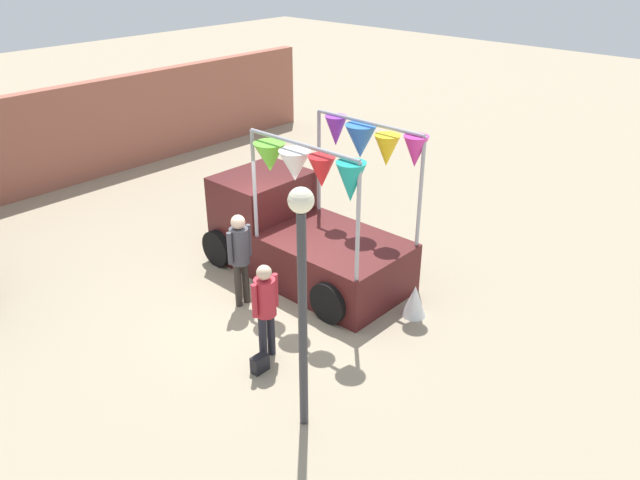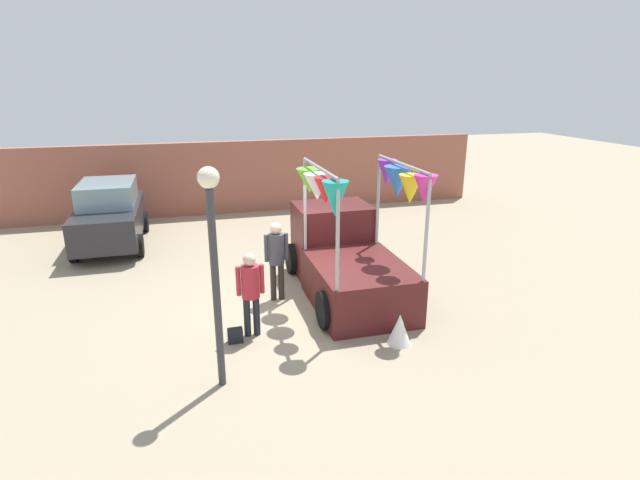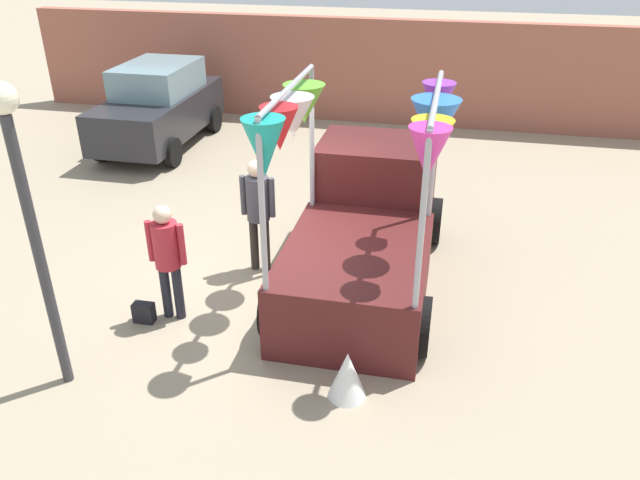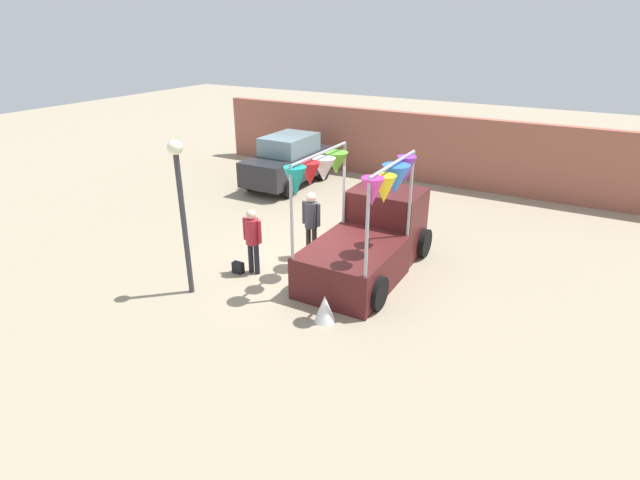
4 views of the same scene
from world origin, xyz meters
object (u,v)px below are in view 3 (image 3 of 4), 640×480
object	(u,v)px
street_lamp	(26,199)
handbag	(144,313)
vendor_truck	(367,220)
person_customer	(167,252)
parked_car	(159,106)
person_vendor	(258,205)
folded_kite_bundle_white	(347,375)

from	to	relation	value
street_lamp	handbag	bearing A→B (deg)	74.88
vendor_truck	person_customer	size ratio (longest dim) A/B	2.47
parked_car	person_customer	world-z (taller)	parked_car
parked_car	street_lamp	size ratio (longest dim) A/B	1.13
vendor_truck	person_vendor	xyz separation A→B (m)	(-1.61, -0.12, 0.14)
person_customer	street_lamp	world-z (taller)	street_lamp
parked_car	person_customer	size ratio (longest dim) A/B	2.40
vendor_truck	folded_kite_bundle_white	distance (m)	2.75
handbag	folded_kite_bundle_white	world-z (taller)	folded_kite_bundle_white
street_lamp	folded_kite_bundle_white	bearing A→B (deg)	7.44
vendor_truck	parked_car	bearing A→B (deg)	138.38
folded_kite_bundle_white	person_customer	bearing A→B (deg)	157.68
vendor_truck	handbag	distance (m)	3.38
parked_car	person_customer	bearing A→B (deg)	-63.95
vendor_truck	handbag	bearing A→B (deg)	-146.52
person_customer	person_vendor	bearing A→B (deg)	62.52
parked_car	handbag	size ratio (longest dim) A/B	14.29
handbag	folded_kite_bundle_white	distance (m)	3.06
vendor_truck	handbag	size ratio (longest dim) A/B	14.72
street_lamp	folded_kite_bundle_white	world-z (taller)	street_lamp
parked_car	handbag	distance (m)	7.42
parked_car	folded_kite_bundle_white	xyz separation A→B (m)	(5.81, -7.65, -0.64)
person_customer	handbag	world-z (taller)	person_customer
vendor_truck	handbag	world-z (taller)	vendor_truck
person_customer	folded_kite_bundle_white	size ratio (longest dim) A/B	2.78
person_customer	vendor_truck	bearing A→B (deg)	34.00
vendor_truck	folded_kite_bundle_white	size ratio (longest dim) A/B	6.87
person_vendor	street_lamp	size ratio (longest dim) A/B	0.50
street_lamp	folded_kite_bundle_white	xyz separation A→B (m)	(3.28, 0.43, -2.04)
person_vendor	street_lamp	xyz separation A→B (m)	(-1.47, -2.98, 1.25)
parked_car	folded_kite_bundle_white	size ratio (longest dim) A/B	6.67
street_lamp	person_customer	bearing A→B (deg)	64.88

